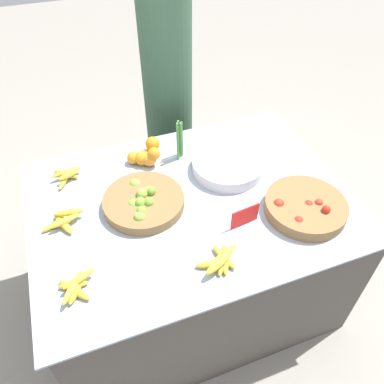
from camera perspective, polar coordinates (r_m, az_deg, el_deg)
ground_plane at (r=2.40m, az=0.00°, el=-14.58°), size 12.00×12.00×0.00m
market_table at (r=2.07m, az=0.00°, el=-8.87°), size 1.51×1.11×0.79m
lime_bowl at (r=1.74m, az=-7.42°, el=-1.47°), size 0.38×0.38×0.08m
tomato_basket at (r=1.78m, az=16.75°, el=-2.18°), size 0.37×0.37×0.09m
orange_pile at (r=1.97m, az=-6.99°, el=5.68°), size 0.18×0.13×0.13m
metal_bowl at (r=1.93m, az=5.46°, el=4.07°), size 0.36×0.36×0.06m
price_sign at (r=1.65m, az=8.06°, el=-3.67°), size 0.14×0.02×0.10m
veg_bundle at (r=1.96m, az=-1.98°, el=7.84°), size 0.04×0.05×0.21m
banana_bunch_middle_right at (r=1.52m, az=-17.41°, el=-13.58°), size 0.15×0.14×0.05m
banana_bunch_front_right at (r=1.98m, az=-18.59°, el=2.50°), size 0.16×0.17×0.05m
banana_bunch_back_center at (r=1.75m, az=-18.97°, el=-4.19°), size 0.20×0.15×0.06m
banana_bunch_front_center at (r=1.52m, az=4.38°, el=-10.33°), size 0.19×0.16×0.06m
vendor_person at (r=2.50m, az=-3.67°, el=14.23°), size 0.31×0.31×1.74m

